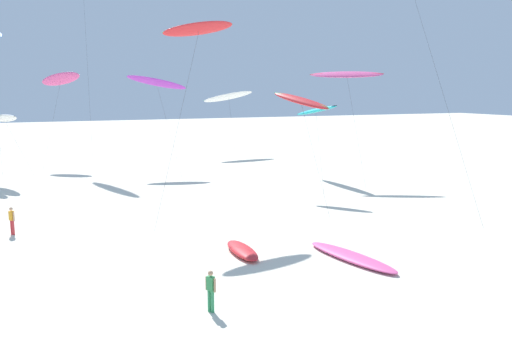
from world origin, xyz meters
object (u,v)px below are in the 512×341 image
object	(u,v)px
person_foreground_walker	(12,220)
person_near_right	(211,289)
flying_kite_10	(316,110)
flying_kite_0	(229,96)
flying_kite_1	(347,74)
grounded_kite_0	(351,257)
flying_kite_11	(156,82)
flying_kite_7	(199,29)
grounded_kite_1	(242,250)
flying_kite_9	(4,118)
flying_kite_2	(301,101)
flying_kite_5	(61,79)

from	to	relation	value
person_foreground_walker	person_near_right	xyz separation A→B (m)	(7.94, -15.02, -0.00)
flying_kite_10	person_foreground_walker	size ratio (longest dim) A/B	6.64
flying_kite_0	flying_kite_10	size ratio (longest dim) A/B	0.80
flying_kite_1	flying_kite_0	bearing A→B (deg)	99.47
grounded_kite_0	flying_kite_11	bearing A→B (deg)	95.47
person_foreground_walker	flying_kite_7	bearing A→B (deg)	-0.16
flying_kite_10	person_near_right	world-z (taller)	flying_kite_10
flying_kite_1	grounded_kite_1	distance (m)	26.72
flying_kite_9	flying_kite_11	world-z (taller)	flying_kite_11
flying_kite_11	grounded_kite_1	world-z (taller)	flying_kite_11
flying_kite_2	person_foreground_walker	bearing A→B (deg)	-168.57
flying_kite_9	person_near_right	xyz separation A→B (m)	(9.38, -35.10, -5.24)
flying_kite_9	flying_kite_5	bearing A→B (deg)	61.08
flying_kite_11	person_foreground_walker	xyz separation A→B (m)	(-13.44, -21.06, -8.73)
flying_kite_10	person_near_right	distance (m)	32.54
flying_kite_11	grounded_kite_1	xyz separation A→B (m)	(-1.78, -29.95, -9.47)
flying_kite_5	flying_kite_10	distance (m)	30.43
flying_kite_7	flying_kite_11	world-z (taller)	flying_kite_7
flying_kite_7	grounded_kite_1	bearing A→B (deg)	-92.81
flying_kite_5	grounded_kite_0	size ratio (longest dim) A/B	1.85
person_near_right	flying_kite_10	bearing A→B (deg)	53.06
flying_kite_9	grounded_kite_0	xyz separation A→B (m)	(18.04, -32.04, -6.02)
flying_kite_2	flying_kite_0	bearing A→B (deg)	83.26
flying_kite_2	grounded_kite_1	world-z (taller)	flying_kite_2
flying_kite_10	person_near_right	xyz separation A→B (m)	(-19.23, -25.58, -5.88)
flying_kite_5	grounded_kite_0	distance (m)	45.02
flying_kite_10	grounded_kite_1	world-z (taller)	flying_kite_10
flying_kite_9	flying_kite_1	bearing A→B (deg)	-20.74
flying_kite_0	flying_kite_2	xyz separation A→B (m)	(-3.20, -27.02, -0.11)
flying_kite_11	person_foreground_walker	size ratio (longest dim) A/B	6.24
grounded_kite_0	flying_kite_5	bearing A→B (deg)	106.53
flying_kite_10	person_foreground_walker	xyz separation A→B (m)	(-27.18, -10.56, -5.88)
person_near_right	flying_kite_9	bearing A→B (deg)	104.96
flying_kite_10	person_near_right	bearing A→B (deg)	-126.94
flying_kite_1	flying_kite_10	xyz separation A→B (m)	(-2.13, 2.12, -3.49)
flying_kite_1	flying_kite_11	xyz separation A→B (m)	(-15.87, 12.62, -0.64)
flying_kite_10	flying_kite_5	bearing A→B (deg)	139.69
flying_kite_7	person_foreground_walker	size ratio (longest dim) A/B	7.99
flying_kite_11	grounded_kite_0	size ratio (longest dim) A/B	1.76
grounded_kite_1	flying_kite_2	bearing A→B (deg)	51.64
flying_kite_1	person_foreground_walker	world-z (taller)	flying_kite_1
flying_kite_7	flying_kite_9	distance (m)	25.14
flying_kite_0	flying_kite_9	world-z (taller)	flying_kite_0
flying_kite_0	person_foreground_walker	bearing A→B (deg)	-128.92
flying_kite_1	flying_kite_11	bearing A→B (deg)	141.51
flying_kite_5	flying_kite_7	distance (m)	31.31
flying_kite_5	flying_kite_11	world-z (taller)	flying_kite_5
flying_kite_9	flying_kite_2	bearing A→B (deg)	-33.31
grounded_kite_0	grounded_kite_1	bearing A→B (deg)	148.15
grounded_kite_1	person_near_right	world-z (taller)	person_near_right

